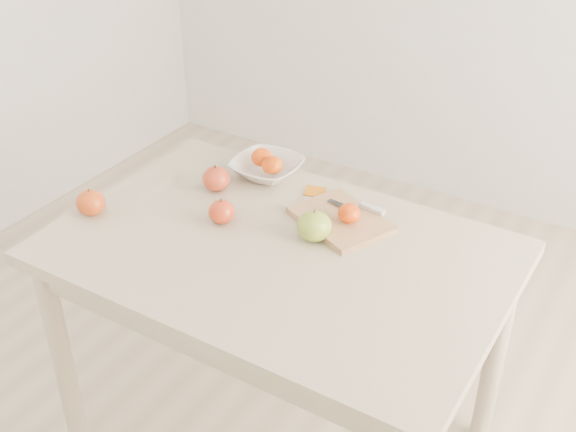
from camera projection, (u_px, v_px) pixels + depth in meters
The scene contains 13 objects.
table at pixel (278, 277), 1.97m from camera, with size 1.20×0.80×0.75m.
cutting_board at pixel (340, 220), 2.01m from camera, with size 0.26×0.19×0.02m, color tan.
board_tangerine at pixel (349, 213), 1.97m from camera, with size 0.06×0.06×0.05m, color red.
fruit_bowl at pixel (267, 168), 2.23m from camera, with size 0.21×0.21×0.05m, color white.
bowl_tangerine_near at pixel (262, 157), 2.24m from camera, with size 0.07×0.07×0.06m, color #E94408.
bowl_tangerine_far at pixel (272, 165), 2.19m from camera, with size 0.06×0.06×0.06m, color #C73607.
orange_peel_a at pixel (315, 193), 2.15m from camera, with size 0.06×0.04×0.00m, color orange.
orange_peel_b at pixel (326, 197), 2.13m from camera, with size 0.04×0.04×0.00m, color #C4650D.
paring_knife at pixel (367, 208), 2.03m from camera, with size 0.17×0.05×0.01m.
apple_green at pixel (314, 226), 1.92m from camera, with size 0.09×0.09×0.08m, color olive.
apple_red_b at pixel (222, 212), 2.00m from camera, with size 0.07×0.07×0.07m, color maroon.
apple_red_a at pixel (216, 179), 2.15m from camera, with size 0.08×0.08×0.07m, color maroon.
apple_red_d at pixel (91, 203), 2.03m from camera, with size 0.08×0.08×0.07m, color #891301.
Camera 1 is at (0.85, -1.33, 1.84)m, focal length 45.00 mm.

